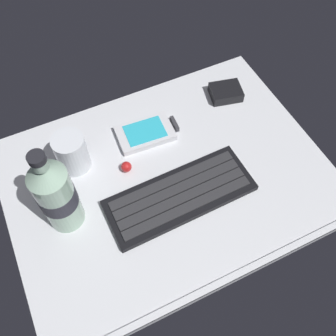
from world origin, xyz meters
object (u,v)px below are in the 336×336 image
object	(u,v)px
handheld_device	(148,132)
juice_cup	(72,154)
trackball_mouse	(126,167)
water_bottle	(56,194)
keyboard	(182,194)
charger_block	(226,92)

from	to	relation	value
handheld_device	juice_cup	distance (cm)	16.95
handheld_device	trackball_mouse	xyz separation A→B (cm)	(-7.66, -6.49, 0.37)
handheld_device	trackball_mouse	distance (cm)	10.05
handheld_device	water_bottle	world-z (taller)	water_bottle
keyboard	juice_cup	distance (cm)	23.20
handheld_device	water_bottle	distance (cm)	25.91
charger_block	trackball_mouse	bearing A→B (deg)	-162.60
trackball_mouse	keyboard	bearing A→B (deg)	-54.66
handheld_device	charger_block	size ratio (longest dim) A/B	1.88
keyboard	juice_cup	xyz separation A→B (cm)	(-16.34, 16.17, 3.10)
keyboard	trackball_mouse	distance (cm)	12.75
keyboard	handheld_device	world-z (taller)	keyboard
handheld_device	charger_block	distance (cm)	20.99
water_bottle	trackball_mouse	world-z (taller)	water_bottle
charger_block	keyboard	bearing A→B (deg)	-137.55
water_bottle	charger_block	bearing A→B (deg)	17.86
keyboard	trackball_mouse	xyz separation A→B (cm)	(-7.37, 10.40, 0.29)
water_bottle	juice_cup	bearing A→B (deg)	63.97
juice_cup	charger_block	distance (cm)	37.70
juice_cup	trackball_mouse	world-z (taller)	juice_cup
charger_block	trackball_mouse	distance (cm)	29.87
keyboard	juice_cup	world-z (taller)	juice_cup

